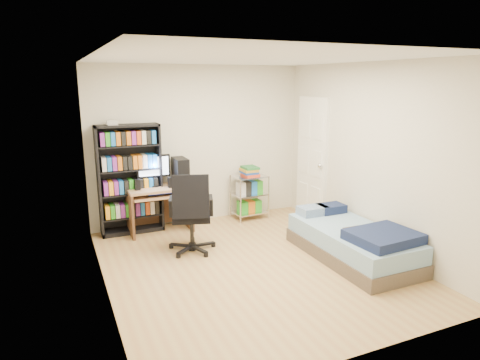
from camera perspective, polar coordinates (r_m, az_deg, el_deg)
name	(u,v)px	position (r m, az deg, el deg)	size (l,w,h in m)	color
room	(253,167)	(5.08, 1.73, 1.71)	(3.58, 4.08, 2.58)	tan
media_shelf	(130,178)	(6.56, -14.48, 0.25)	(0.92, 0.31, 1.70)	black
computer_desk	(164,190)	(6.60, -10.05, -1.32)	(0.93, 0.54, 1.17)	#A87C56
office_chair	(192,227)	(5.78, -6.46, -6.22)	(0.82, 0.82, 1.10)	black
wire_cart	(249,184)	(7.07, 1.26, -0.56)	(0.58, 0.43, 0.89)	silver
bed	(353,242)	(5.76, 14.88, -7.96)	(0.90, 1.81, 0.52)	brown
door	(312,159)	(7.12, 9.57, 2.79)	(0.12, 0.80, 2.00)	white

